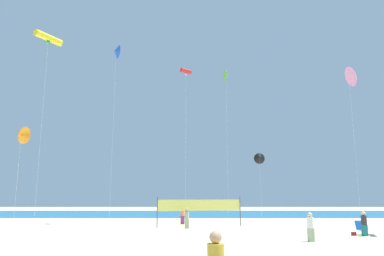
{
  "coord_description": "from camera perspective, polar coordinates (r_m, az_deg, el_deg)",
  "views": [
    {
      "loc": [
        -1.66,
        -19.62,
        2.54
      ],
      "look_at": [
        -1.72,
        11.33,
        8.36
      ],
      "focal_mm": 33.5,
      "sensor_mm": 36.0,
      "label": 1
    }
  ],
  "objects": [
    {
      "name": "kite_black_delta",
      "position": [
        36.73,
        10.82,
        -4.77
      ],
      "size": [
        1.1,
        0.37,
        6.73
      ],
      "color": "silver",
      "rests_on": "ground"
    },
    {
      "name": "beachgoer_charcoal_shirt",
      "position": [
        25.93,
        25.83,
        -13.43
      ],
      "size": [
        0.35,
        0.35,
        1.52
      ],
      "rotation": [
        0.0,
        0.0,
        6.12
      ],
      "color": "#19727A",
      "rests_on": "ground"
    },
    {
      "name": "kite_red_tube",
      "position": [
        38.43,
        -0.86,
        8.93
      ],
      "size": [
        1.25,
        1.11,
        15.73
      ],
      "color": "silver",
      "rests_on": "ground"
    },
    {
      "name": "kite_pink_delta",
      "position": [
        33.21,
        23.83,
        7.42
      ],
      "size": [
        1.63,
        1.25,
        13.19
      ],
      "color": "silver",
      "rests_on": "ground"
    },
    {
      "name": "beachgoer_white_shirt",
      "position": [
        21.77,
        18.45,
        -14.57
      ],
      "size": [
        0.36,
        0.36,
        1.59
      ],
      "rotation": [
        0.0,
        0.0,
        3.44
      ],
      "color": "#99B28C",
      "rests_on": "ground"
    },
    {
      "name": "kite_blue_delta",
      "position": [
        37.33,
        -11.87,
        11.79
      ],
      "size": [
        1.04,
        1.36,
        17.35
      ],
      "color": "silver",
      "rests_on": "ground"
    },
    {
      "name": "volleyball_net",
      "position": [
        30.22,
        1.38,
        -12.38
      ],
      "size": [
        6.94,
        1.78,
        2.4
      ],
      "color": "#4C4C51",
      "rests_on": "ground"
    },
    {
      "name": "folding_beach_chair",
      "position": [
        26.7,
        25.35,
        -14.11
      ],
      "size": [
        0.52,
        0.65,
        0.89
      ],
      "rotation": [
        0.0,
        0.0,
        0.4
      ],
      "color": "#1959B2",
      "rests_on": "ground"
    },
    {
      "name": "kite_yellow_tube",
      "position": [
        32.27,
        -21.78,
        13.1
      ],
      "size": [
        1.73,
        2.37,
        15.44
      ],
      "color": "silver",
      "rests_on": "ground"
    },
    {
      "name": "ground_plane",
      "position": [
        19.85,
        5.17,
        -17.96
      ],
      "size": [
        120.0,
        120.0,
        0.0
      ],
      "primitive_type": "plane",
      "color": "beige"
    },
    {
      "name": "kite_lime_delta",
      "position": [
        41.65,
        5.55,
        8.29
      ],
      "size": [
        0.59,
        1.41,
        16.74
      ],
      "color": "silver",
      "rests_on": "ground"
    },
    {
      "name": "beachgoer_coral_shirt",
      "position": [
        32.8,
        -1.4,
        -13.58
      ],
      "size": [
        0.37,
        0.37,
        1.61
      ],
      "rotation": [
        0.0,
        0.0,
        3.8
      ],
      "color": "#7A3872",
      "rests_on": "ground"
    },
    {
      "name": "beachgoer_sage_shirt",
      "position": [
        28.72,
        -0.7,
        -14.1
      ],
      "size": [
        0.35,
        0.35,
        1.52
      ],
      "rotation": [
        0.0,
        0.0,
        3.33
      ],
      "color": "#99B28C",
      "rests_on": "ground"
    },
    {
      "name": "kite_orange_delta",
      "position": [
        27.23,
        -25.42,
        -0.99
      ],
      "size": [
        1.3,
        0.92,
        7.23
      ],
      "color": "silver",
      "rests_on": "ground"
    },
    {
      "name": "ocean_band",
      "position": [
        51.37,
        2.03,
        -13.47
      ],
      "size": [
        120.0,
        20.0,
        0.01
      ],
      "primitive_type": "cube",
      "color": "#1E6B99",
      "rests_on": "ground"
    },
    {
      "name": "beach_handbag",
      "position": [
        25.94,
        24.47,
        -15.09
      ],
      "size": [
        0.29,
        0.14,
        0.23
      ],
      "primitive_type": "cube",
      "color": "maroon",
      "rests_on": "ground"
    }
  ]
}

